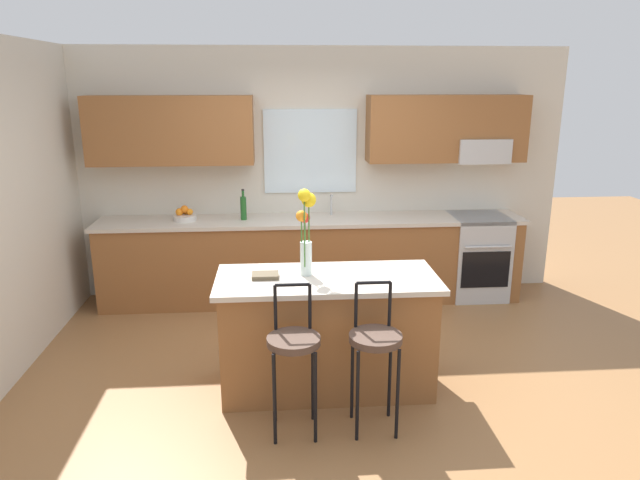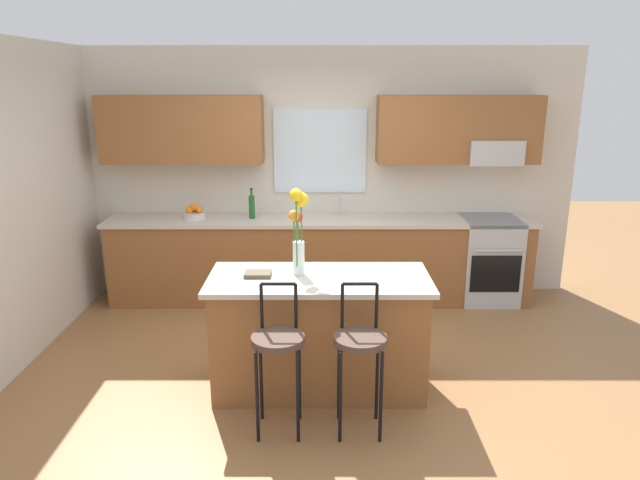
% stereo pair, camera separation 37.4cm
% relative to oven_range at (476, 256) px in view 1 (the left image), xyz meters
% --- Properties ---
extents(ground_plane, '(14.00, 14.00, 0.00)m').
position_rel_oven_range_xyz_m(ground_plane, '(-1.83, -1.68, -0.46)').
color(ground_plane, olive).
extents(back_wall_assembly, '(5.60, 0.50, 2.70)m').
position_rel_oven_range_xyz_m(back_wall_assembly, '(-1.80, 0.31, 1.05)').
color(back_wall_assembly, beige).
rests_on(back_wall_assembly, ground).
extents(counter_run, '(4.56, 0.64, 0.92)m').
position_rel_oven_range_xyz_m(counter_run, '(-1.83, 0.02, 0.01)').
color(counter_run, brown).
rests_on(counter_run, ground).
extents(sink_faucet, '(0.02, 0.13, 0.23)m').
position_rel_oven_range_xyz_m(sink_faucet, '(-1.61, 0.17, 0.60)').
color(sink_faucet, '#B7BABC').
rests_on(sink_faucet, counter_run).
extents(oven_range, '(0.60, 0.64, 0.92)m').
position_rel_oven_range_xyz_m(oven_range, '(0.00, 0.00, 0.00)').
color(oven_range, '#B7BABC').
rests_on(oven_range, ground).
extents(kitchen_island, '(1.68, 0.74, 0.92)m').
position_rel_oven_range_xyz_m(kitchen_island, '(-1.84, -1.87, 0.00)').
color(kitchen_island, brown).
rests_on(kitchen_island, ground).
extents(bar_stool_near, '(0.36, 0.36, 1.04)m').
position_rel_oven_range_xyz_m(bar_stool_near, '(-2.11, -2.46, 0.18)').
color(bar_stool_near, black).
rests_on(bar_stool_near, ground).
extents(bar_stool_middle, '(0.36, 0.36, 1.04)m').
position_rel_oven_range_xyz_m(bar_stool_middle, '(-1.56, -2.46, 0.18)').
color(bar_stool_middle, black).
rests_on(bar_stool_middle, ground).
extents(flower_vase, '(0.15, 0.16, 0.67)m').
position_rel_oven_range_xyz_m(flower_vase, '(-1.99, -1.82, 0.84)').
color(flower_vase, silver).
rests_on(flower_vase, kitchen_island).
extents(cookbook, '(0.20, 0.15, 0.03)m').
position_rel_oven_range_xyz_m(cookbook, '(-2.30, -1.85, 0.48)').
color(cookbook, brown).
rests_on(cookbook, kitchen_island).
extents(fruit_bowl_oranges, '(0.24, 0.24, 0.16)m').
position_rel_oven_range_xyz_m(fruit_bowl_oranges, '(-3.18, 0.03, 0.52)').
color(fruit_bowl_oranges, silver).
rests_on(fruit_bowl_oranges, counter_run).
extents(bottle_olive_oil, '(0.06, 0.06, 0.33)m').
position_rel_oven_range_xyz_m(bottle_olive_oil, '(-2.56, 0.02, 0.59)').
color(bottle_olive_oil, '#1E5923').
rests_on(bottle_olive_oil, counter_run).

